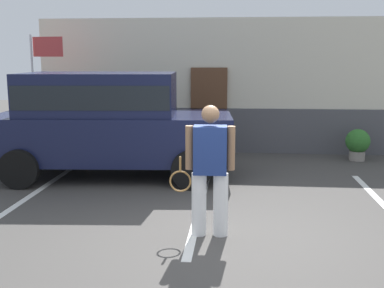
# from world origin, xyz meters

# --- Properties ---
(ground_plane) EXTENTS (40.00, 40.00, 0.00)m
(ground_plane) POSITION_xyz_m (0.00, 0.00, 0.00)
(ground_plane) COLOR #423F3D
(parking_stripe_0) EXTENTS (0.12, 4.40, 0.01)m
(parking_stripe_0) POSITION_xyz_m (-3.38, 1.50, 0.00)
(parking_stripe_0) COLOR silver
(parking_stripe_0) RESTS_ON ground_plane
(parking_stripe_1) EXTENTS (0.12, 4.40, 0.01)m
(parking_stripe_1) POSITION_xyz_m (-0.44, 1.50, 0.00)
(parking_stripe_1) COLOR silver
(parking_stripe_1) RESTS_ON ground_plane
(house_frontage) EXTENTS (9.68, 0.40, 3.30)m
(house_frontage) POSITION_xyz_m (-0.01, 6.14, 1.55)
(house_frontage) COLOR beige
(house_frontage) RESTS_ON ground_plane
(parked_suv) EXTENTS (4.73, 2.43, 2.05)m
(parked_suv) POSITION_xyz_m (-2.40, 3.26, 1.15)
(parked_suv) COLOR #141938
(parked_suv) RESTS_ON ground_plane
(tennis_player_man) EXTENTS (0.90, 0.28, 1.74)m
(tennis_player_man) POSITION_xyz_m (-0.22, 0.21, 0.90)
(tennis_player_man) COLOR white
(tennis_player_man) RESTS_ON ground_plane
(potted_plant_by_porch) EXTENTS (0.55, 0.55, 0.73)m
(potted_plant_by_porch) POSITION_xyz_m (2.91, 5.25, 0.40)
(potted_plant_by_porch) COLOR gray
(potted_plant_by_porch) RESTS_ON ground_plane
(flag_pole) EXTENTS (0.80, 0.13, 2.86)m
(flag_pole) POSITION_xyz_m (-4.43, 4.98, 1.99)
(flag_pole) COLOR silver
(flag_pole) RESTS_ON ground_plane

